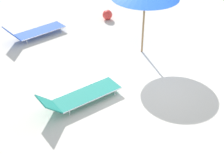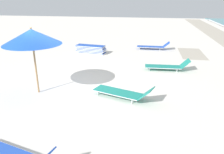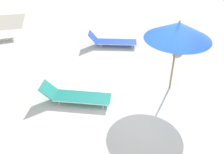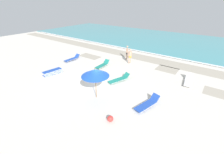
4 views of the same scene
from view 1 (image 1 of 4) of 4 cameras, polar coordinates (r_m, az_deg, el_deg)
name	(u,v)px [view 1 (image 1 of 4)]	position (r m, az deg, el deg)	size (l,w,h in m)	color
ground_plane	(149,77)	(9.18, 6.78, 0.09)	(60.00, 60.00, 0.16)	silver
sun_lounger_near_water_left	(35,31)	(11.35, -13.98, 8.10)	(1.12, 2.20, 0.61)	blue
sun_lounger_near_water_right	(80,96)	(7.93, -5.89, -3.49)	(1.28, 2.25, 0.56)	#1E8475
beach_ball	(107,15)	(12.42, -0.85, 11.30)	(0.38, 0.38, 0.38)	red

